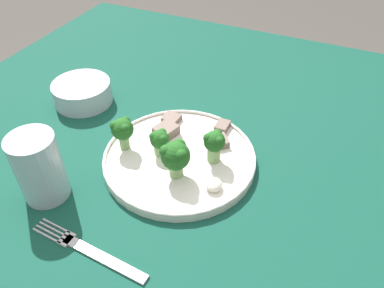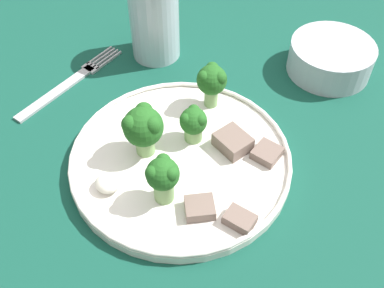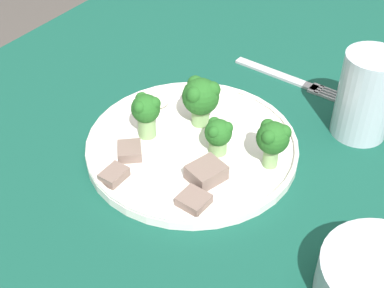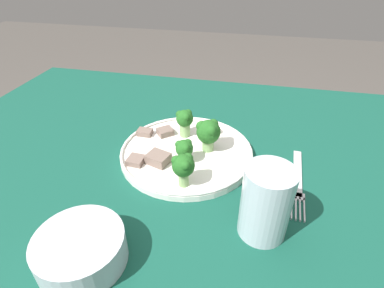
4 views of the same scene
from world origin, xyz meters
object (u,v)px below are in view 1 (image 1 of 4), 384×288
object	(u,v)px
cream_bowl	(83,93)
drinking_glass	(40,171)
dinner_plate	(180,158)
fork	(90,251)

from	to	relation	value
cream_bowl	drinking_glass	size ratio (longest dim) A/B	1.05
dinner_plate	cream_bowl	xyz separation A→B (m)	(0.08, 0.27, 0.01)
fork	cream_bowl	distance (m)	0.38
dinner_plate	drinking_glass	world-z (taller)	drinking_glass
dinner_plate	fork	size ratio (longest dim) A/B	1.38
dinner_plate	cream_bowl	bearing A→B (deg)	72.74
drinking_glass	cream_bowl	bearing A→B (deg)	23.90
fork	cream_bowl	bearing A→B (deg)	37.67
fork	cream_bowl	world-z (taller)	cream_bowl
cream_bowl	drinking_glass	distance (m)	0.26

